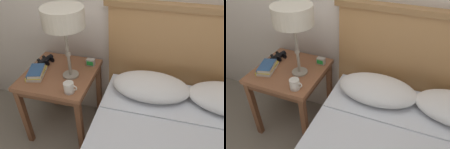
{
  "view_description": "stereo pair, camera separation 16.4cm",
  "coord_description": "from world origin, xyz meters",
  "views": [
    {
      "loc": [
        0.14,
        -0.72,
        1.7
      ],
      "look_at": [
        -0.2,
        0.57,
        0.74
      ],
      "focal_mm": 35.0,
      "sensor_mm": 36.0,
      "label": 1
    },
    {
      "loc": [
        0.29,
        -0.67,
        1.7
      ],
      "look_at": [
        -0.2,
        0.57,
        0.74
      ],
      "focal_mm": 35.0,
      "sensor_mm": 36.0,
      "label": 2
    }
  ],
  "objects": [
    {
      "name": "nightstand",
      "position": [
        -0.67,
        0.62,
        0.56
      ],
      "size": [
        0.58,
        0.58,
        0.64
      ],
      "color": "brown",
      "rests_on": "ground_plane"
    },
    {
      "name": "table_lamp",
      "position": [
        -0.56,
        0.61,
        1.13
      ],
      "size": [
        0.3,
        0.3,
        0.57
      ],
      "color": "gray",
      "rests_on": "nightstand"
    },
    {
      "name": "book_on_nightstand",
      "position": [
        -0.83,
        0.54,
        0.66
      ],
      "size": [
        0.17,
        0.23,
        0.03
      ],
      "color": "silver",
      "rests_on": "nightstand"
    },
    {
      "name": "book_stacked_on_top",
      "position": [
        -0.83,
        0.53,
        0.69
      ],
      "size": [
        0.16,
        0.21,
        0.03
      ],
      "color": "silver",
      "rests_on": "book_on_nightstand"
    },
    {
      "name": "binoculars_pair",
      "position": [
        -0.85,
        0.74,
        0.66
      ],
      "size": [
        0.15,
        0.16,
        0.05
      ],
      "color": "black",
      "rests_on": "nightstand"
    },
    {
      "name": "coffee_mug",
      "position": [
        -0.48,
        0.41,
        0.68
      ],
      "size": [
        0.1,
        0.08,
        0.08
      ],
      "color": "silver",
      "rests_on": "nightstand"
    },
    {
      "name": "alarm_clock",
      "position": [
        -0.45,
        0.79,
        0.67
      ],
      "size": [
        0.07,
        0.05,
        0.06
      ],
      "color": "#B7B2A8",
      "rests_on": "nightstand"
    }
  ]
}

